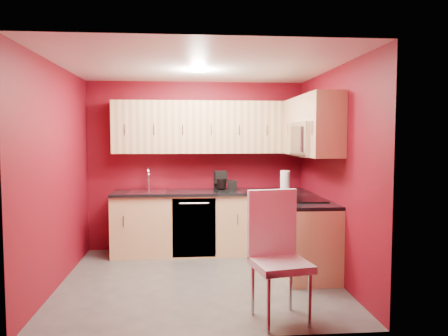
{
  "coord_description": "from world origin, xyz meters",
  "views": [
    {
      "loc": [
        -0.15,
        -5.04,
        1.69
      ],
      "look_at": [
        0.33,
        0.55,
        1.29
      ],
      "focal_mm": 35.0,
      "sensor_mm": 36.0,
      "label": 1
    }
  ],
  "objects": [
    {
      "name": "wall_left",
      "position": [
        -1.6,
        0.0,
        1.25
      ],
      "size": [
        0.0,
        3.0,
        3.0
      ],
      "primitive_type": "plane",
      "rotation": [
        1.57,
        0.0,
        1.57
      ],
      "color": "maroon",
      "rests_on": "floor"
    },
    {
      "name": "upper_cabinets_right",
      "position": [
        1.42,
        0.44,
        1.89
      ],
      "size": [
        0.35,
        1.55,
        0.75
      ],
      "color": "#DAB67B",
      "rests_on": "wall_right"
    },
    {
      "name": "cooktop",
      "position": [
        1.28,
        0.2,
        0.92
      ],
      "size": [
        0.5,
        0.55,
        0.01
      ],
      "primitive_type": "cube",
      "color": "black",
      "rests_on": "countertop_right"
    },
    {
      "name": "downlight",
      "position": [
        0.0,
        0.3,
        2.48
      ],
      "size": [
        0.2,
        0.2,
        0.01
      ],
      "primitive_type": "cylinder",
      "color": "white",
      "rests_on": "ceiling"
    },
    {
      "name": "wall_front",
      "position": [
        0.0,
        -1.5,
        1.25
      ],
      "size": [
        3.2,
        0.0,
        3.2
      ],
      "primitive_type": "plane",
      "rotation": [
        -1.57,
        0.0,
        0.0
      ],
      "color": "maroon",
      "rests_on": "floor"
    },
    {
      "name": "countertop_back",
      "position": [
        0.2,
        1.19,
        0.89
      ],
      "size": [
        2.8,
        0.63,
        0.04
      ],
      "primitive_type": "cube",
      "color": "black",
      "rests_on": "base_cabinets_back"
    },
    {
      "name": "ceiling",
      "position": [
        0.0,
        0.0,
        2.5
      ],
      "size": [
        3.2,
        3.2,
        0.0
      ],
      "primitive_type": "plane",
      "rotation": [
        3.14,
        0.0,
        0.0
      ],
      "color": "white",
      "rests_on": "wall_back"
    },
    {
      "name": "paper_towel",
      "position": [
        1.21,
        0.85,
        1.07
      ],
      "size": [
        0.18,
        0.18,
        0.31
      ],
      "primitive_type": null,
      "rotation": [
        0.0,
        0.0,
        -0.02
      ],
      "color": "white",
      "rests_on": "countertop_right"
    },
    {
      "name": "base_cabinets_right",
      "position": [
        1.3,
        0.25,
        0.43
      ],
      "size": [
        0.6,
        1.3,
        0.87
      ],
      "primitive_type": "cube",
      "color": "tan",
      "rests_on": "floor"
    },
    {
      "name": "base_cabinets_back",
      "position": [
        0.2,
        1.2,
        0.43
      ],
      "size": [
        2.8,
        0.6,
        0.87
      ],
      "primitive_type": "cube",
      "color": "tan",
      "rests_on": "floor"
    },
    {
      "name": "coffee_maker",
      "position": [
        0.35,
        1.1,
        1.05
      ],
      "size": [
        0.22,
        0.27,
        0.29
      ],
      "primitive_type": null,
      "rotation": [
        0.0,
        0.0,
        0.23
      ],
      "color": "black",
      "rests_on": "countertop_back"
    },
    {
      "name": "dishwasher_front",
      "position": [
        -0.05,
        0.91,
        0.43
      ],
      "size": [
        0.6,
        0.02,
        0.82
      ],
      "primitive_type": "cube",
      "color": "black",
      "rests_on": "base_cabinets_back"
    },
    {
      "name": "countertop_right",
      "position": [
        1.29,
        0.23,
        0.89
      ],
      "size": [
        0.63,
        1.27,
        0.04
      ],
      "primitive_type": "cube",
      "color": "black",
      "rests_on": "base_cabinets_right"
    },
    {
      "name": "wall_right",
      "position": [
        1.6,
        0.0,
        1.25
      ],
      "size": [
        0.0,
        3.0,
        3.0
      ],
      "primitive_type": "plane",
      "rotation": [
        1.57,
        0.0,
        -1.57
      ],
      "color": "maroon",
      "rests_on": "floor"
    },
    {
      "name": "wall_back",
      "position": [
        0.0,
        1.5,
        1.25
      ],
      "size": [
        3.2,
        0.0,
        3.2
      ],
      "primitive_type": "plane",
      "rotation": [
        1.57,
        0.0,
        0.0
      ],
      "color": "maroon",
      "rests_on": "floor"
    },
    {
      "name": "napkin_holder",
      "position": [
        0.51,
        1.2,
        0.98
      ],
      "size": [
        0.15,
        0.15,
        0.15
      ],
      "primitive_type": null,
      "rotation": [
        0.0,
        0.0,
        -0.1
      ],
      "color": "black",
      "rests_on": "countertop_back"
    },
    {
      "name": "microwave",
      "position": [
        1.39,
        0.2,
        1.66
      ],
      "size": [
        0.42,
        0.76,
        0.42
      ],
      "color": "silver",
      "rests_on": "upper_cabinets_right"
    },
    {
      "name": "floor",
      "position": [
        0.0,
        0.0,
        0.0
      ],
      "size": [
        3.2,
        3.2,
        0.0
      ],
      "primitive_type": "plane",
      "color": "#53514E",
      "rests_on": "ground"
    },
    {
      "name": "sink",
      "position": [
        -0.7,
        1.2,
        0.94
      ],
      "size": [
        0.52,
        0.42,
        0.35
      ],
      "color": "silver",
      "rests_on": "countertop_back"
    },
    {
      "name": "upper_cabinets_back",
      "position": [
        0.2,
        1.32,
        1.83
      ],
      "size": [
        2.8,
        0.35,
        0.75
      ],
      "primitive_type": "cube",
      "color": "#DAB67B",
      "rests_on": "wall_back"
    },
    {
      "name": "dining_chair",
      "position": [
        0.7,
        -1.2,
        0.6
      ],
      "size": [
        0.56,
        0.58,
        1.19
      ],
      "primitive_type": null,
      "rotation": [
        0.0,
        0.0,
        0.18
      ],
      "color": "silver",
      "rests_on": "floor"
    }
  ]
}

